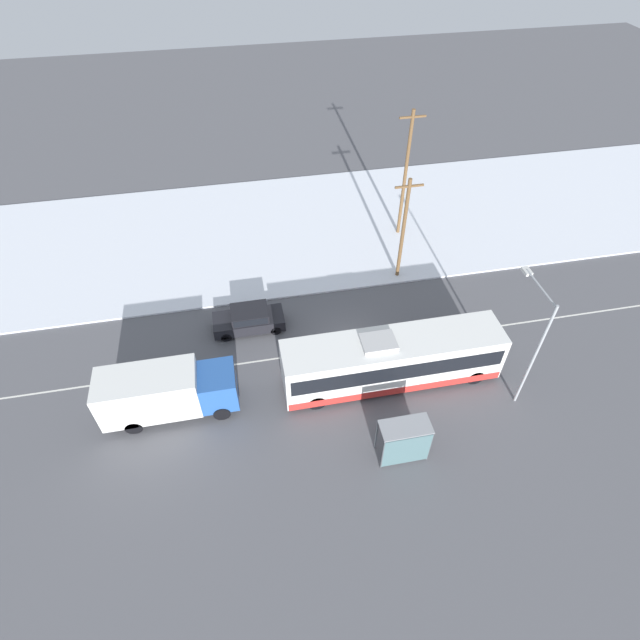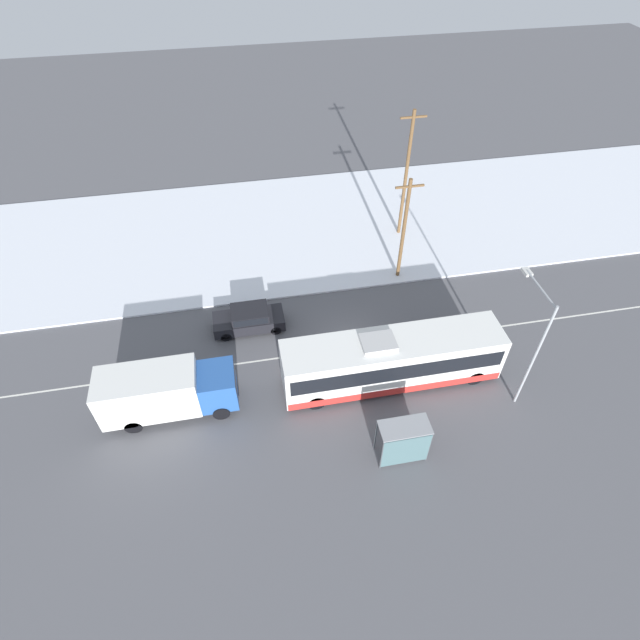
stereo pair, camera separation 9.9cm
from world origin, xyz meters
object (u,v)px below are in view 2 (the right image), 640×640
(bus_shelter, at_px, (405,440))
(streetlamp, at_px, (534,335))
(utility_pole_snowlot, at_px, (406,175))
(sedan_car, at_px, (249,318))
(city_bus, at_px, (392,360))
(utility_pole_roadside, at_px, (404,229))
(box_truck, at_px, (165,391))
(pedestrian_at_stop, at_px, (415,424))

(bus_shelter, distance_m, streetlamp, 8.21)
(bus_shelter, bearing_deg, utility_pole_snowlot, 73.28)
(sedan_car, bearing_deg, city_bus, 142.96)
(utility_pole_roadside, bearing_deg, sedan_car, -163.32)
(box_truck, relative_size, streetlamp, 0.98)
(box_truck, bearing_deg, sedan_car, 48.64)
(pedestrian_at_stop, distance_m, bus_shelter, 1.53)
(box_truck, xyz_separation_m, sedan_car, (4.72, 5.36, -0.81))
(city_bus, height_order, streetlamp, streetlamp)
(city_bus, xyz_separation_m, utility_pole_roadside, (3.16, 8.68, 2.26))
(streetlamp, bearing_deg, pedestrian_at_stop, -163.85)
(box_truck, relative_size, bus_shelter, 2.86)
(city_bus, bearing_deg, pedestrian_at_stop, -88.19)
(city_bus, height_order, bus_shelter, city_bus)
(pedestrian_at_stop, bearing_deg, bus_shelter, -130.94)
(utility_pole_roadside, bearing_deg, utility_pole_snowlot, 72.08)
(utility_pole_roadside, distance_m, utility_pole_snowlot, 5.29)
(bus_shelter, distance_m, utility_pole_snowlot, 19.65)
(bus_shelter, relative_size, utility_pole_snowlot, 0.26)
(box_truck, bearing_deg, utility_pole_snowlot, 38.66)
(city_bus, height_order, utility_pole_snowlot, utility_pole_snowlot)
(sedan_car, relative_size, streetlamp, 0.61)
(pedestrian_at_stop, distance_m, streetlamp, 7.30)
(city_bus, height_order, utility_pole_roadside, utility_pole_roadside)
(pedestrian_at_stop, distance_m, utility_pole_roadside, 13.19)
(box_truck, bearing_deg, streetlamp, -6.91)
(box_truck, xyz_separation_m, bus_shelter, (11.25, -5.10, 0.01))
(pedestrian_at_stop, bearing_deg, city_bus, 91.81)
(city_bus, relative_size, utility_pole_snowlot, 1.26)
(sedan_car, xyz_separation_m, utility_pole_snowlot, (12.10, 8.09, 4.10))
(utility_pole_roadside, bearing_deg, bus_shelter, -106.28)
(city_bus, bearing_deg, bus_shelter, -99.38)
(box_truck, xyz_separation_m, pedestrian_at_stop, (12.18, -4.02, -0.53))
(city_bus, bearing_deg, utility_pole_snowlot, 70.75)
(city_bus, distance_m, streetlamp, 7.24)
(bus_shelter, height_order, utility_pole_roadside, utility_pole_roadside)
(sedan_car, bearing_deg, streetlamp, 150.92)
(utility_pole_roadside, bearing_deg, streetlamp, -73.62)
(utility_pole_roadside, xyz_separation_m, utility_pole_snowlot, (1.60, 4.94, 1.02))
(pedestrian_at_stop, xyz_separation_m, utility_pole_snowlot, (4.64, 17.48, 3.81))
(utility_pole_roadside, bearing_deg, pedestrian_at_stop, -103.63)
(pedestrian_at_stop, height_order, bus_shelter, bus_shelter)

